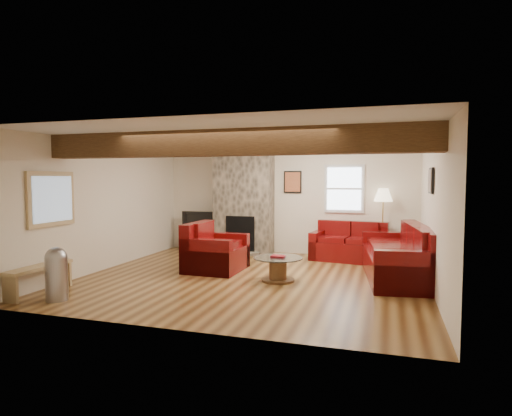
{
  "coord_description": "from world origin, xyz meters",
  "views": [
    {
      "loc": [
        2.29,
        -7.19,
        1.79
      ],
      "look_at": [
        -0.04,
        0.4,
        1.23
      ],
      "focal_mm": 30.0,
      "sensor_mm": 36.0,
      "label": 1
    }
  ],
  "objects": [
    {
      "name": "artwork_back",
      "position": [
        0.15,
        2.71,
        1.7
      ],
      "size": [
        0.42,
        0.06,
        0.52
      ],
      "primitive_type": null,
      "color": "black",
      "rests_on": "room"
    },
    {
      "name": "ceiling_dome",
      "position": [
        0.9,
        0.9,
        2.44
      ],
      "size": [
        0.4,
        0.4,
        0.18
      ],
      "primitive_type": null,
      "color": "white",
      "rests_on": "room"
    },
    {
      "name": "loveseat",
      "position": [
        1.51,
        2.23,
        0.41
      ],
      "size": [
        1.67,
        1.11,
        0.83
      ],
      "primitive_type": null,
      "rotation": [
        0.0,
        0.0,
        -0.14
      ],
      "color": "#43040A",
      "rests_on": "floor"
    },
    {
      "name": "coffee_table",
      "position": [
        0.5,
        -0.06,
        0.21
      ],
      "size": [
        0.86,
        0.86,
        0.45
      ],
      "color": "#472A16",
      "rests_on": "floor"
    },
    {
      "name": "room",
      "position": [
        0.0,
        0.0,
        1.25
      ],
      "size": [
        8.0,
        8.0,
        8.0
      ],
      "color": "#563416",
      "rests_on": "ground"
    },
    {
      "name": "tv_cabinet",
      "position": [
        -2.17,
        2.53,
        0.24
      ],
      "size": [
        0.94,
        0.38,
        0.47
      ],
      "primitive_type": "cube",
      "color": "black",
      "rests_on": "floor"
    },
    {
      "name": "back_window",
      "position": [
        1.35,
        2.71,
        1.55
      ],
      "size": [
        0.9,
        0.08,
        1.1
      ],
      "primitive_type": null,
      "color": "silver",
      "rests_on": "room"
    },
    {
      "name": "television",
      "position": [
        -2.17,
        2.53,
        0.72
      ],
      "size": [
        0.86,
        0.11,
        0.5
      ],
      "primitive_type": "imported",
      "color": "black",
      "rests_on": "tv_cabinet"
    },
    {
      "name": "pedal_bin",
      "position": [
        -2.31,
        -2.16,
        0.39
      ],
      "size": [
        0.34,
        0.34,
        0.79
      ],
      "primitive_type": null,
      "rotation": [
        0.0,
        0.0,
        0.08
      ],
      "color": "#96979B",
      "rests_on": "floor"
    },
    {
      "name": "pine_bench",
      "position": [
        -2.83,
        -1.95,
        0.22
      ],
      "size": [
        0.27,
        1.17,
        0.44
      ],
      "primitive_type": null,
      "color": "tan",
      "rests_on": "floor"
    },
    {
      "name": "artwork_right",
      "position": [
        2.96,
        0.3,
        1.75
      ],
      "size": [
        0.06,
        0.55,
        0.42
      ],
      "primitive_type": null,
      "color": "black",
      "rests_on": "room"
    },
    {
      "name": "chimney_breast",
      "position": [
        -1.0,
        2.49,
        1.22
      ],
      "size": [
        1.4,
        0.67,
        2.5
      ],
      "color": "#3C372E",
      "rests_on": "floor"
    },
    {
      "name": "armchair_red",
      "position": [
        -0.86,
        0.43,
        0.46
      ],
      "size": [
        1.02,
        1.16,
        0.92
      ],
      "primitive_type": null,
      "rotation": [
        0.0,
        0.0,
        1.55
      ],
      "color": "#43040A",
      "rests_on": "floor"
    },
    {
      "name": "sofa_three",
      "position": [
        2.48,
        0.73,
        0.48
      ],
      "size": [
        1.34,
        2.58,
        0.95
      ],
      "primitive_type": null,
      "rotation": [
        0.0,
        0.0,
        -1.44
      ],
      "color": "#43040A",
      "rests_on": "floor"
    },
    {
      "name": "coal_bucket",
      "position": [
        -1.03,
        1.74,
        0.17
      ],
      "size": [
        0.37,
        0.37,
        0.35
      ],
      "primitive_type": null,
      "color": "slate",
      "rests_on": "floor"
    },
    {
      "name": "floor_lamp",
      "position": [
        2.21,
        2.55,
        1.34
      ],
      "size": [
        0.4,
        0.4,
        1.57
      ],
      "color": "tan",
      "rests_on": "floor"
    },
    {
      "name": "oak_beam",
      "position": [
        0.0,
        -1.25,
        2.31
      ],
      "size": [
        6.0,
        0.36,
        0.38
      ],
      "primitive_type": "cube",
      "color": "#331F0F",
      "rests_on": "room"
    },
    {
      "name": "hatch_window",
      "position": [
        -2.96,
        -1.5,
        1.45
      ],
      "size": [
        0.08,
        1.0,
        0.9
      ],
      "primitive_type": null,
      "color": "tan",
      "rests_on": "room"
    }
  ]
}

